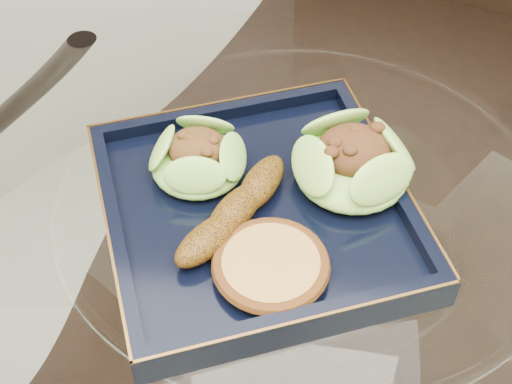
{
  "coord_description": "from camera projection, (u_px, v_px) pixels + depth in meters",
  "views": [
    {
      "loc": [
        -0.0,
        -0.41,
        1.27
      ],
      "look_at": [
        -0.04,
        0.01,
        0.8
      ],
      "focal_mm": 50.0,
      "sensor_mm": 36.0,
      "label": 1
    }
  ],
  "objects": [
    {
      "name": "dining_table",
      "position": [
        294.0,
        330.0,
        0.77
      ],
      "size": [
        1.13,
        1.13,
        0.77
      ],
      "color": "white",
      "rests_on": "ground"
    },
    {
      "name": "dining_chair",
      "position": [
        399.0,
        126.0,
        1.05
      ],
      "size": [
        0.53,
        0.53,
        1.0
      ],
      "rotation": [
        0.0,
        0.0,
        -0.27
      ],
      "color": "black",
      "rests_on": "ground"
    },
    {
      "name": "navy_plate",
      "position": [
        256.0,
        214.0,
        0.66
      ],
      "size": [
        0.35,
        0.35,
        0.02
      ],
      "primitive_type": "cube",
      "rotation": [
        0.0,
        0.0,
        0.38
      ],
      "color": "black",
      "rests_on": "dining_table"
    },
    {
      "name": "lettuce_wrap_left",
      "position": [
        198.0,
        160.0,
        0.67
      ],
      "size": [
        0.12,
        0.12,
        0.03
      ],
      "primitive_type": "ellipsoid",
      "rotation": [
        0.0,
        0.0,
        -0.42
      ],
      "color": "#67A12E",
      "rests_on": "navy_plate"
    },
    {
      "name": "lettuce_wrap_right",
      "position": [
        352.0,
        164.0,
        0.66
      ],
      "size": [
        0.12,
        0.12,
        0.04
      ],
      "primitive_type": "ellipsoid",
      "rotation": [
        0.0,
        0.0,
        0.1
      ],
      "color": "#5E9D2D",
      "rests_on": "navy_plate"
    },
    {
      "name": "roasted_plantain",
      "position": [
        235.0,
        210.0,
        0.63
      ],
      "size": [
        0.1,
        0.14,
        0.03
      ],
      "primitive_type": "ellipsoid",
      "rotation": [
        0.0,
        0.0,
        1.06
      ],
      "color": "#653E0A",
      "rests_on": "navy_plate"
    },
    {
      "name": "crumb_patty",
      "position": [
        271.0,
        267.0,
        0.59
      ],
      "size": [
        0.1,
        0.1,
        0.02
      ],
      "primitive_type": "cylinder",
      "rotation": [
        0.0,
        0.0,
        0.22
      ],
      "color": "#B67B3C",
      "rests_on": "navy_plate"
    }
  ]
}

